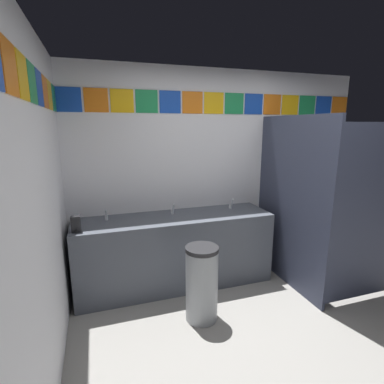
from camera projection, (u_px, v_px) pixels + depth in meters
name	position (u px, v px, depth m)	size (l,w,h in m)	color
ground_plane	(296.00, 347.00, 2.53)	(8.28, 8.28, 0.00)	gray
wall_back	(221.00, 172.00, 3.80)	(3.77, 0.09, 2.52)	silver
wall_side	(27.00, 232.00, 1.66)	(0.09, 3.26, 2.52)	silver
vanity_counter	(175.00, 250.00, 3.45)	(2.24, 0.60, 0.84)	#4C515B
faucet_left	(106.00, 216.00, 3.21)	(0.04, 0.10, 0.14)	silver
faucet_center	(173.00, 210.00, 3.43)	(0.04, 0.10, 0.14)	silver
faucet_right	(231.00, 205.00, 3.66)	(0.04, 0.10, 0.14)	silver
soap_dispenser	(76.00, 224.00, 2.86)	(0.09, 0.09, 0.16)	black
stall_divider	(318.00, 207.00, 3.22)	(0.92, 1.30, 1.96)	#33384C
toilet	(310.00, 247.00, 3.83)	(0.39, 0.49, 0.74)	white
trash_bin	(202.00, 283.00, 2.82)	(0.32, 0.32, 0.75)	#999EA3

